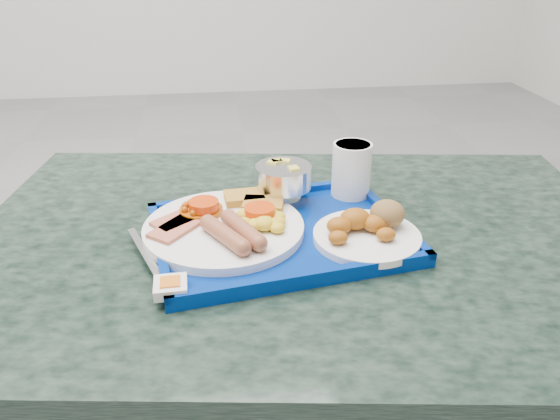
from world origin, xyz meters
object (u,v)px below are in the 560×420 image
at_px(tray, 280,235).
at_px(juice_cup, 352,168).
at_px(main_plate, 228,224).
at_px(bread_plate, 369,229).
at_px(fruit_bowl, 283,177).
at_px(table, 299,318).

relative_size(tray, juice_cup, 4.46).
height_order(main_plate, bread_plate, bread_plate).
height_order(main_plate, fruit_bowl, fruit_bowl).
distance_m(table, main_plate, 0.23).
bearing_deg(table, tray, -159.31).
bearing_deg(fruit_bowl, main_plate, -134.51).
xyz_separation_m(table, tray, (-0.04, -0.01, 0.18)).
distance_m(tray, fruit_bowl, 0.13).
distance_m(tray, juice_cup, 0.20).
height_order(main_plate, juice_cup, juice_cup).
relative_size(table, juice_cup, 12.10).
distance_m(main_plate, fruit_bowl, 0.15).
height_order(bread_plate, juice_cup, juice_cup).
xyz_separation_m(tray, main_plate, (-0.08, 0.01, 0.02)).
bearing_deg(tray, main_plate, 171.84).
bearing_deg(fruit_bowl, bread_plate, -53.56).
height_order(fruit_bowl, juice_cup, juice_cup).
xyz_separation_m(main_plate, bread_plate, (0.22, -0.05, 0.00)).
relative_size(table, main_plate, 4.60).
bearing_deg(tray, fruit_bowl, 79.65).
xyz_separation_m(bread_plate, juice_cup, (0.01, 0.16, 0.04)).
bearing_deg(tray, table, 20.69).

